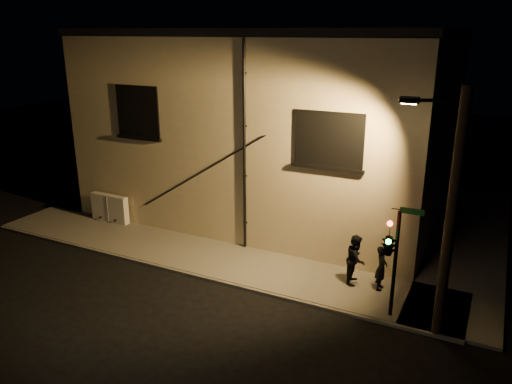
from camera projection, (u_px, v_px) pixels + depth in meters
The scene contains 8 objects.
ground at pixel (252, 290), 17.56m from camera, with size 90.00×90.00×0.00m, color black.
sidewalk at pixel (326, 249), 20.75m from camera, with size 21.00×16.00×0.12m.
building at pixel (280, 120), 25.12m from camera, with size 16.20×12.23×8.80m.
utility_cabinet at pixel (110, 208), 23.39m from camera, with size 1.98×0.33×1.30m, color silver.
pedestrian_a at pixel (381, 268), 17.17m from camera, with size 0.58×0.38×1.60m, color black.
pedestrian_b at pixel (356, 259), 17.60m from camera, with size 0.88×0.68×1.80m, color black.
traffic_signal at pixel (389, 244), 15.06m from camera, with size 1.35×2.15×3.64m.
streetlamp_pole at pixel (449, 211), 13.88m from camera, with size 2.03×1.39×7.40m.
Camera 1 is at (7.13, -13.90, 8.72)m, focal length 35.00 mm.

